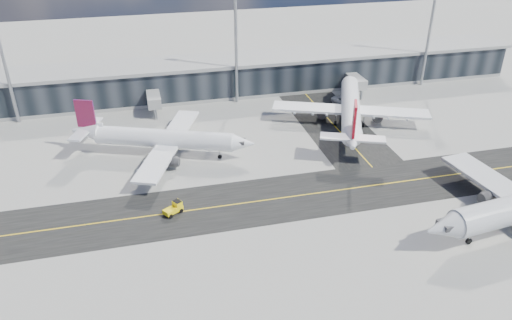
{
  "coord_description": "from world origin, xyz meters",
  "views": [
    {
      "loc": [
        -22.72,
        -63.85,
        46.31
      ],
      "look_at": [
        -4.76,
        9.2,
        5.0
      ],
      "focal_mm": 35.0,
      "sensor_mm": 36.0,
      "label": 1
    }
  ],
  "objects_px": {
    "airliner_redtail": "(351,109)",
    "service_van": "(344,101)",
    "baggage_tug": "(174,208)",
    "airliner_af": "(162,139)"
  },
  "relations": [
    {
      "from": "airliner_redtail",
      "to": "service_van",
      "type": "relative_size",
      "value": 6.32
    },
    {
      "from": "airliner_af",
      "to": "baggage_tug",
      "type": "height_order",
      "value": "airliner_af"
    },
    {
      "from": "baggage_tug",
      "to": "service_van",
      "type": "distance_m",
      "value": 57.62
    },
    {
      "from": "airliner_redtail",
      "to": "airliner_af",
      "type": "bearing_deg",
      "value": -152.02
    },
    {
      "from": "airliner_af",
      "to": "airliner_redtail",
      "type": "xyz_separation_m",
      "value": [
        41.0,
        4.03,
        0.4
      ]
    },
    {
      "from": "airliner_af",
      "to": "service_van",
      "type": "bearing_deg",
      "value": 131.15
    },
    {
      "from": "airliner_redtail",
      "to": "baggage_tug",
      "type": "xyz_separation_m",
      "value": [
        -40.76,
        -24.66,
        -2.96
      ]
    },
    {
      "from": "baggage_tug",
      "to": "service_van",
      "type": "bearing_deg",
      "value": 96.58
    },
    {
      "from": "airliner_redtail",
      "to": "baggage_tug",
      "type": "height_order",
      "value": "airliner_redtail"
    },
    {
      "from": "airliner_af",
      "to": "airliner_redtail",
      "type": "distance_m",
      "value": 41.2
    }
  ]
}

